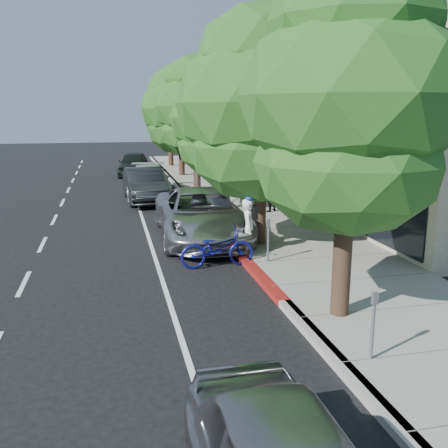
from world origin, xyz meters
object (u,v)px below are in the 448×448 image
object	(u,v)px
street_tree_3	(196,108)
dark_suv_far	(134,164)
street_tree_5	(170,108)
pedestrian	(269,194)
silver_suv	(201,215)
white_pickup	(149,181)
street_tree_0	(351,102)
street_tree_4	(181,110)
dark_sedan	(144,185)
bicycle	(217,248)
street_tree_1	(262,107)
cyclist	(249,228)
street_tree_2	(220,119)

from	to	relation	value
street_tree_3	dark_suv_far	distance (m)	9.08
street_tree_5	pedestrian	xyz separation A→B (m)	(1.92, -19.04, -3.66)
street_tree_3	silver_suv	distance (m)	11.25
white_pickup	dark_suv_far	xyz separation A→B (m)	(-0.34, 8.67, 0.03)
street_tree_0	white_pickup	xyz separation A→B (m)	(-2.76, 17.00, -3.86)
street_tree_5	street_tree_4	bearing A→B (deg)	-90.00
street_tree_5	dark_sedan	bearing A→B (deg)	-101.98
street_tree_0	bicycle	world-z (taller)	street_tree_0
street_tree_3	street_tree_4	world-z (taller)	street_tree_4
bicycle	dark_sedan	distance (m)	11.22
street_tree_1	dark_suv_far	world-z (taller)	street_tree_1
cyclist	pedestrian	distance (m)	6.49
street_tree_0	cyclist	world-z (taller)	street_tree_0
cyclist	dark_suv_far	size ratio (longest dim) A/B	0.39
street_tree_5	white_pickup	distance (m)	13.82
silver_suv	dark_sedan	distance (m)	8.02
street_tree_0	street_tree_2	size ratio (longest dim) A/B	1.12
dark_sedan	street_tree_3	bearing A→B (deg)	36.84
street_tree_2	cyclist	size ratio (longest dim) A/B	3.64
bicycle	pedestrian	world-z (taller)	pedestrian
cyclist	street_tree_0	bearing A→B (deg)	-153.13
bicycle	white_pickup	distance (m)	12.78
street_tree_0	dark_sedan	world-z (taller)	street_tree_0
street_tree_5	pedestrian	world-z (taller)	street_tree_5
dark_sedan	street_tree_1	bearing A→B (deg)	-74.94
street_tree_4	bicycle	size ratio (longest dim) A/B	3.43
street_tree_1	street_tree_4	distance (m)	18.00
silver_suv	bicycle	bearing A→B (deg)	-90.38
dark_sedan	white_pickup	size ratio (longest dim) A/B	0.93
street_tree_5	cyclist	world-z (taller)	street_tree_5
street_tree_5	cyclist	size ratio (longest dim) A/B	4.02
bicycle	dark_sedan	world-z (taller)	dark_sedan
street_tree_5	pedestrian	bearing A→B (deg)	-84.24
street_tree_3	dark_suv_far	bearing A→B (deg)	112.01
street_tree_5	silver_suv	distance (m)	22.86
street_tree_3	white_pickup	distance (m)	4.78
street_tree_4	bicycle	bearing A→B (deg)	-95.22
cyclist	street_tree_2	bearing A→B (deg)	14.16
dark_sedan	street_tree_5	bearing A→B (deg)	74.82
street_tree_0	silver_suv	bearing A→B (deg)	102.60
street_tree_4	pedestrian	xyz separation A→B (m)	(1.92, -13.04, -3.50)
street_tree_2	street_tree_5	size ratio (longest dim) A/B	0.90
street_tree_4	street_tree_1	bearing A→B (deg)	-90.00
dark_sedan	pedestrian	size ratio (longest dim) A/B	3.24
street_tree_1	dark_sedan	distance (m)	10.58
street_tree_1	bicycle	xyz separation A→B (m)	(-1.81, -1.74, -4.00)
street_tree_0	street_tree_5	world-z (taller)	street_tree_0
street_tree_1	street_tree_5	xyz separation A→B (m)	(0.00, 24.00, 0.01)
street_tree_2	bicycle	bearing A→B (deg)	-103.12
street_tree_5	white_pickup	xyz separation A→B (m)	(-2.76, -13.00, -3.80)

